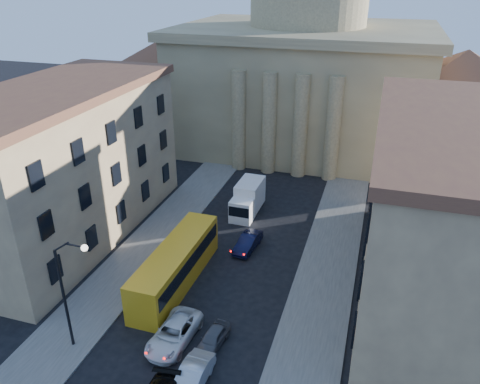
# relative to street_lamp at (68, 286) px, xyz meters

# --- Properties ---
(sidewalk_left) EXTENTS (5.00, 60.00, 0.15)m
(sidewalk_left) POSITION_rel_street_lamp_xyz_m (-1.53, 10.00, -5.21)
(sidewalk_left) COLOR #54514C
(sidewalk_left) RESTS_ON ground
(sidewalk_right) EXTENTS (5.00, 60.00, 0.15)m
(sidewalk_right) POSITION_rel_street_lamp_xyz_m (15.47, 10.00, -5.21)
(sidewalk_right) COLOR #54514C
(sidewalk_right) RESTS_ON ground
(church) EXTENTS (68.02, 28.76, 36.60)m
(church) POSITION_rel_street_lamp_xyz_m (6.97, 47.47, 6.59)
(church) COLOR olive
(church) RESTS_ON ground
(building_left) EXTENTS (11.60, 26.60, 14.70)m
(building_left) POSITION_rel_street_lamp_xyz_m (-10.03, 14.00, 2.14)
(building_left) COLOR tan
(building_left) RESTS_ON ground
(building_right) EXTENTS (11.60, 26.60, 14.70)m
(building_right) POSITION_rel_street_lamp_xyz_m (23.97, 14.00, 2.14)
(building_right) COLOR tan
(building_right) RESTS_ON ground
(street_lamp) EXTENTS (2.62, 0.44, 8.83)m
(street_lamp) POSITION_rel_street_lamp_xyz_m (0.00, 0.00, 0.00)
(street_lamp) COLOR black
(street_lamp) RESTS_ON ground
(car_right_near) EXTENTS (1.76, 4.61, 1.50)m
(car_right_near) POSITION_rel_street_lamp_xyz_m (8.91, -0.92, -4.53)
(car_right_near) COLOR #A9ACB1
(car_right_near) RESTS_ON ground
(car_left_mid) EXTENTS (2.82, 5.53, 1.50)m
(car_left_mid) POSITION_rel_street_lamp_xyz_m (6.17, 2.47, -4.54)
(car_left_mid) COLOR silver
(car_left_mid) RESTS_ON ground
(car_right_far) EXTENTS (1.83, 3.73, 1.22)m
(car_right_far) POSITION_rel_street_lamp_xyz_m (8.94, 2.98, -4.67)
(car_right_far) COLOR #48484D
(car_right_far) RESTS_ON ground
(car_right_distant) EXTENTS (1.98, 4.44, 1.42)m
(car_right_distant) POSITION_rel_street_lamp_xyz_m (7.77, 15.83, -4.58)
(car_right_distant) COLOR black
(car_right_distant) RESTS_ON ground
(city_bus) EXTENTS (3.07, 12.38, 3.48)m
(city_bus) POSITION_rel_street_lamp_xyz_m (3.47, 8.97, -3.42)
(city_bus) COLOR gold
(city_bus) RESTS_ON ground
(box_truck) EXTENTS (2.50, 6.08, 3.31)m
(box_truck) POSITION_rel_street_lamp_xyz_m (5.63, 23.02, -3.72)
(box_truck) COLOR white
(box_truck) RESTS_ON ground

